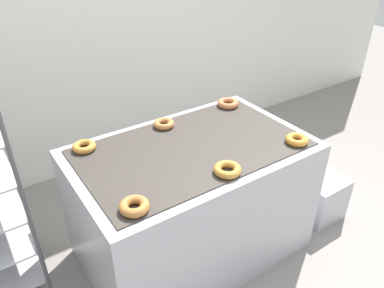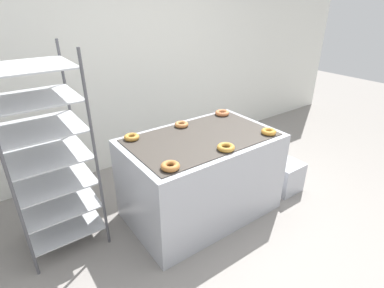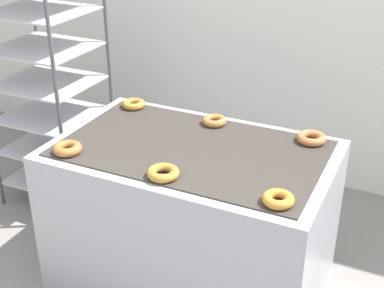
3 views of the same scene
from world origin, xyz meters
name	(u,v)px [view 2 (image 2 of 3)]	position (x,y,z in m)	size (l,w,h in m)	color
ground_plane	(249,251)	(0.00, 0.00, 0.00)	(14.00, 14.00, 0.00)	gray
wall_back	(129,54)	(0.00, 2.12, 1.40)	(8.00, 0.05, 2.80)	silver
fryer_machine	(201,176)	(0.00, 0.70, 0.42)	(1.44, 0.90, 0.85)	#A8AAB2
baking_rack_cart	(47,155)	(-1.25, 1.11, 0.87)	(0.62, 0.59, 1.71)	#4C4C51
glaze_bin	(284,176)	(1.01, 0.45, 0.17)	(0.33, 0.33, 0.35)	#A8AAB2
donut_near_left	(170,166)	(-0.54, 0.38, 0.87)	(0.15, 0.15, 0.05)	#A86831
donut_near_center	(226,147)	(0.01, 0.37, 0.87)	(0.15, 0.15, 0.04)	#B07D30
donut_near_right	(269,132)	(0.56, 0.38, 0.87)	(0.14, 0.14, 0.04)	#BE7F2D
donut_far_left	(132,137)	(-0.55, 1.03, 0.87)	(0.14, 0.14, 0.04)	#B47D32
donut_far_center	(181,124)	(-0.01, 1.02, 0.87)	(0.14, 0.14, 0.04)	#B36F3C
donut_far_right	(222,113)	(0.54, 1.03, 0.87)	(0.15, 0.15, 0.04)	#B96B3F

